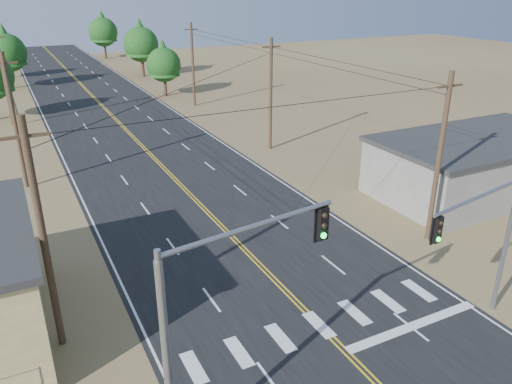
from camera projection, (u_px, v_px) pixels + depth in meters
road at (169, 173)px, 40.62m from camera, size 15.00×200.00×0.02m
building_right at (477, 166)px, 36.30m from camera, size 15.00×8.00×4.00m
utility_pole_left_near at (43, 237)px, 19.46m from camera, size 1.80×0.30×10.00m
utility_pole_left_mid at (15, 121)px, 35.90m from camera, size 1.80×0.30×10.00m
utility_pole_left_far at (4, 78)px, 52.34m from camera, size 1.80×0.30×10.00m
utility_pole_right_near at (439, 158)px, 28.25m from camera, size 1.80×0.30×10.00m
utility_pole_right_mid at (271, 94)px, 44.69m from camera, size 1.80×0.30×10.00m
utility_pole_right_far at (193, 64)px, 61.12m from camera, size 1.80×0.30×10.00m
signal_mast_left at (218, 305)px, 15.15m from camera, size 6.32×1.17×7.75m
signal_mast_right at (489, 233)px, 20.87m from camera, size 6.09×1.36×6.80m
tree_left_mid at (6, 49)px, 71.40m from camera, size 5.51×5.51×9.18m
tree_right_near at (163, 61)px, 66.72m from camera, size 4.56×4.56×7.60m
tree_right_mid at (141, 41)px, 80.64m from camera, size 5.59×5.59×9.31m
tree_right_far at (103, 29)px, 100.31m from camera, size 5.69×5.69×9.48m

